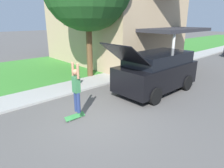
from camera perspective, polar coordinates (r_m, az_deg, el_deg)
The scene contains 8 objects.
ground_plane at distance 7.69m, azimuth -4.46°, elevation -9.43°, with size 120.00×120.00×0.00m, color #54514F.
lawn at distance 17.18m, azimuth -5.27°, elevation 6.25°, with size 10.00×80.00×0.08m.
sidewalk at distance 14.02m, azimuth 5.76°, elevation 3.57°, with size 1.80×80.00×0.10m.
house at distance 17.71m, azimuth -0.06°, elevation 19.51°, with size 12.62×8.00×7.51m.
suv_parked at distance 10.20m, azimuth 12.65°, elevation 3.57°, with size 2.16×5.14×2.63m.
skateboarder at distance 7.11m, azimuth -10.16°, elevation -1.05°, with size 0.41×0.21×1.82m.
skateboard at distance 7.63m, azimuth -10.55°, elevation -9.11°, with size 0.22×0.82×0.22m.
fire_hydrant at distance 11.01m, azimuth -9.88°, elevation 1.61°, with size 0.20×0.20×0.77m.
Camera 1 is at (5.41, -4.15, 3.55)m, focal length 32.00 mm.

